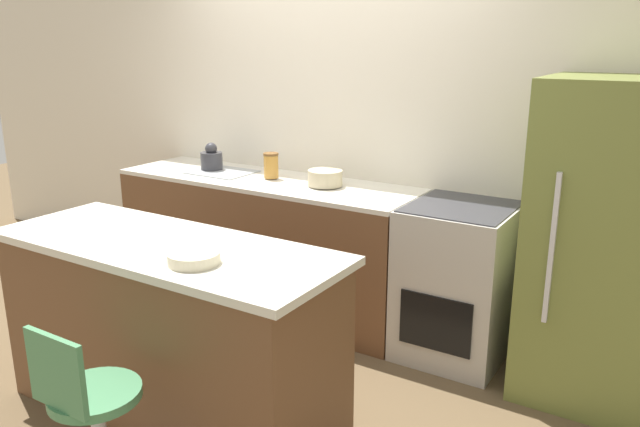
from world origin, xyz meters
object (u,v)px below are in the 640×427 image
(mixing_bowl, at_px, (325,178))
(kettle, at_px, (212,159))
(refrigerator, at_px, (608,245))
(stool_chair, at_px, (92,422))
(oven_range, at_px, (457,281))

(mixing_bowl, bearing_deg, kettle, 180.00)
(refrigerator, height_order, stool_chair, refrigerator)
(oven_range, bearing_deg, kettle, 179.33)
(oven_range, xyz_separation_m, refrigerator, (0.80, -0.02, 0.38))
(oven_range, bearing_deg, refrigerator, -1.59)
(oven_range, bearing_deg, stool_chair, -111.12)
(oven_range, height_order, refrigerator, refrigerator)
(refrigerator, relative_size, kettle, 8.51)
(oven_range, height_order, kettle, kettle)
(stool_chair, height_order, kettle, kettle)
(oven_range, height_order, mixing_bowl, mixing_bowl)
(stool_chair, xyz_separation_m, mixing_bowl, (-0.16, 2.06, 0.60))
(refrigerator, xyz_separation_m, mixing_bowl, (-1.75, 0.04, 0.14))
(oven_range, relative_size, mixing_bowl, 4.10)
(kettle, xyz_separation_m, mixing_bowl, (0.99, 0.00, -0.03))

